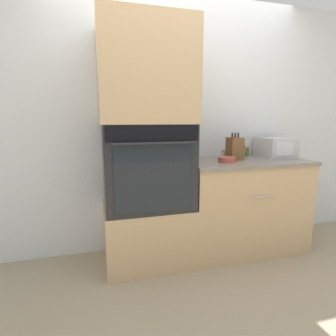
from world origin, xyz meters
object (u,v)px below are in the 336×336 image
at_px(wall_oven, 147,166).
at_px(condiment_jar_mid, 247,152).
at_px(bowl, 227,160).
at_px(condiment_jar_near, 242,151).
at_px(microwave, 275,147).
at_px(knife_block, 235,148).
at_px(condiment_jar_far, 224,154).

distance_m(wall_oven, condiment_jar_mid, 1.18).
distance_m(bowl, condiment_jar_mid, 0.51).
xyz_separation_m(bowl, condiment_jar_mid, (0.41, 0.31, 0.02)).
bearing_deg(condiment_jar_near, microwave, -19.63).
bearing_deg(bowl, condiment_jar_near, 40.65).
height_order(microwave, knife_block, knife_block).
distance_m(knife_block, bowl, 0.21).
bearing_deg(wall_oven, knife_block, 3.33).
relative_size(knife_block, condiment_jar_far, 3.20).
bearing_deg(microwave, wall_oven, -175.89).
xyz_separation_m(condiment_jar_near, condiment_jar_mid, (0.07, 0.02, -0.01)).
height_order(bowl, condiment_jar_mid, condiment_jar_mid).
bearing_deg(knife_block, condiment_jar_near, 41.05).
height_order(wall_oven, microwave, wall_oven).
xyz_separation_m(microwave, condiment_jar_mid, (-0.25, 0.13, -0.06)).
bearing_deg(knife_block, wall_oven, -176.67).
distance_m(knife_block, condiment_jar_far, 0.17).
xyz_separation_m(knife_block, condiment_jar_mid, (0.26, 0.18, -0.06)).
relative_size(wall_oven, bowl, 4.79).
bearing_deg(microwave, knife_block, -174.51).
height_order(wall_oven, knife_block, wall_oven).
distance_m(wall_oven, knife_block, 0.90).
relative_size(wall_oven, microwave, 2.23).
relative_size(knife_block, condiment_jar_near, 2.23).
xyz_separation_m(bowl, condiment_jar_near, (0.33, 0.29, 0.03)).
distance_m(microwave, knife_block, 0.51).
height_order(wall_oven, condiment_jar_mid, wall_oven).
relative_size(knife_block, bowl, 1.67).
relative_size(microwave, condiment_jar_mid, 3.56).
distance_m(wall_oven, condiment_jar_far, 0.87).
bearing_deg(knife_block, microwave, 5.49).
relative_size(knife_block, condiment_jar_mid, 2.76).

